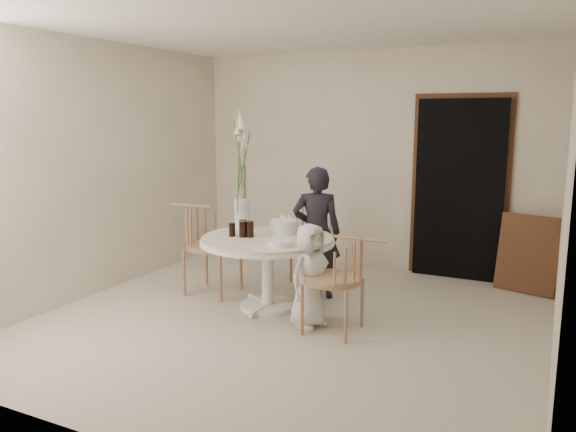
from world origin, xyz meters
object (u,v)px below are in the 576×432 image
at_px(chair_left, 201,235).
at_px(boy, 310,275).
at_px(chair_far, 315,228).
at_px(flower_vase, 242,183).
at_px(girl, 317,233).
at_px(table, 268,248).
at_px(birthday_cake, 284,227).
at_px(chair_right, 346,270).

height_order(chair_left, boy, chair_left).
relative_size(chair_far, chair_left, 0.93).
bearing_deg(flower_vase, girl, 17.74).
bearing_deg(chair_far, chair_left, -138.00).
distance_m(table, girl, 0.62).
height_order(boy, birthday_cake, boy).
bearing_deg(table, chair_left, 170.34).
distance_m(table, chair_right, 0.98).
bearing_deg(flower_vase, chair_far, 65.37).
height_order(birthday_cake, flower_vase, flower_vase).
distance_m(chair_far, chair_left, 1.40).
xyz_separation_m(chair_left, boy, (1.47, -0.42, -0.15)).
bearing_deg(boy, chair_far, 41.13).
bearing_deg(chair_left, table, -101.86).
bearing_deg(chair_right, flower_vase, -112.31).
xyz_separation_m(chair_left, birthday_cake, (0.96, 0.08, 0.17)).
height_order(table, girl, girl).
distance_m(chair_right, birthday_cake, 1.04).
bearing_deg(birthday_cake, flower_vase, 172.79).
height_order(girl, flower_vase, flower_vase).
height_order(chair_far, birthday_cake, birthday_cake).
bearing_deg(girl, table, 40.64).
distance_m(chair_far, girl, 0.79).
xyz_separation_m(table, chair_left, (-0.89, 0.15, 0.01)).
relative_size(chair_left, girl, 0.70).
bearing_deg(boy, girl, 38.78).
xyz_separation_m(chair_left, girl, (1.19, 0.39, 0.07)).
bearing_deg(girl, flower_vase, -2.87).
distance_m(table, chair_far, 1.25).
distance_m(chair_left, flower_vase, 0.74).
xyz_separation_m(chair_right, chair_left, (-1.83, 0.45, 0.05)).
xyz_separation_m(boy, birthday_cake, (-0.51, 0.50, 0.32)).
relative_size(chair_right, flower_vase, 0.72).
distance_m(table, flower_vase, 0.81).
bearing_deg(flower_vase, chair_right, -22.92).
xyz_separation_m(table, boy, (0.58, -0.27, -0.14)).
relative_size(boy, flower_vase, 0.77).
distance_m(chair_far, chair_right, 1.82).
bearing_deg(flower_vase, table, -32.61).
relative_size(chair_far, birthday_cake, 3.24).
xyz_separation_m(table, birthday_cake, (0.07, 0.23, 0.18)).
height_order(chair_far, chair_right, chair_far).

